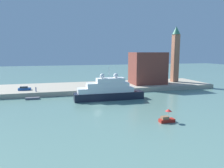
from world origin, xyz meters
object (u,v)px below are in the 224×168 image
object	(u,v)px
harbor_building	(148,68)
mooring_bollard	(79,89)
work_barge	(33,98)
parked_car	(24,89)
large_yacht	(108,91)
bell_tower	(175,52)
person_figure	(36,89)
small_motorboat	(167,118)

from	to	relation	value
harbor_building	mooring_bollard	xyz separation A→B (m)	(-31.54, -8.85, -6.68)
work_barge	parked_car	distance (m)	10.00
large_yacht	bell_tower	world-z (taller)	bell_tower
parked_car	bell_tower	bearing A→B (deg)	5.30
harbor_building	person_figure	bearing A→B (deg)	-170.62
small_motorboat	large_yacht	bearing A→B (deg)	105.25
parked_car	mooring_bollard	distance (m)	20.50
bell_tower	harbor_building	bearing A→B (deg)	-169.94
bell_tower	person_figure	xyz separation A→B (m)	(-62.18, -10.46, -13.18)
work_barge	large_yacht	bearing A→B (deg)	-15.82
harbor_building	work_barge	bearing A→B (deg)	-165.23
mooring_bollard	parked_car	bearing A→B (deg)	164.78
large_yacht	bell_tower	bearing A→B (deg)	30.12
large_yacht	harbor_building	xyz separation A→B (m)	(23.14, 19.56, 5.80)
large_yacht	bell_tower	size ratio (longest dim) A/B	0.90
bell_tower	parked_car	world-z (taller)	bell_tower
work_barge	bell_tower	distance (m)	66.64
parked_car	work_barge	bearing A→B (deg)	-68.71
work_barge	parked_car	xyz separation A→B (m)	(-3.56, 9.13, 2.00)
harbor_building	large_yacht	bearing A→B (deg)	-139.79
parked_car	small_motorboat	bearing A→B (deg)	-50.13
large_yacht	person_figure	xyz separation A→B (m)	(-23.79, 11.81, -0.36)
large_yacht	harbor_building	bearing A→B (deg)	40.21
work_barge	bell_tower	world-z (taller)	bell_tower
harbor_building	bell_tower	bearing A→B (deg)	10.06
large_yacht	work_barge	xyz separation A→B (m)	(-24.62, 6.97, -2.59)
work_barge	parked_car	size ratio (longest dim) A/B	1.00
harbor_building	small_motorboat	bearing A→B (deg)	-109.28
parked_car	mooring_bollard	world-z (taller)	parked_car
large_yacht	mooring_bollard	xyz separation A→B (m)	(-8.39, 10.72, -0.88)
mooring_bollard	work_barge	bearing A→B (deg)	-167.00
bell_tower	large_yacht	bearing A→B (deg)	-149.88
harbor_building	mooring_bollard	bearing A→B (deg)	-164.33
work_barge	harbor_building	size ratio (longest dim) A/B	0.30
small_motorboat	work_barge	world-z (taller)	small_motorboat
small_motorboat	bell_tower	distance (m)	59.52
work_barge	bell_tower	xyz separation A→B (m)	(63.01, 15.29, 15.40)
bell_tower	person_figure	world-z (taller)	bell_tower
large_yacht	mooring_bollard	world-z (taller)	large_yacht
large_yacht	bell_tower	distance (m)	46.19
bell_tower	mooring_bollard	distance (m)	50.10
small_motorboat	work_barge	bearing A→B (deg)	133.77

